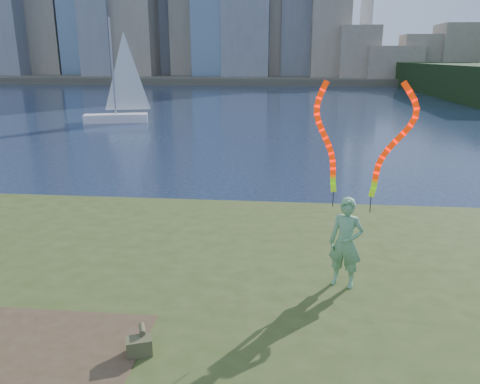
# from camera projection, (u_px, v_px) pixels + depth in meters

# --- Properties ---
(ground) EXTENTS (320.00, 320.00, 0.00)m
(ground) POSITION_uv_depth(u_px,v_px,m) (211.00, 308.00, 9.55)
(ground) COLOR #19253F
(ground) RESTS_ON ground
(grassy_knoll) EXTENTS (20.00, 18.00, 0.80)m
(grassy_knoll) POSITION_uv_depth(u_px,v_px,m) (187.00, 365.00, 7.27)
(grassy_knoll) COLOR #384819
(grassy_knoll) RESTS_ON ground
(dirt_patch) EXTENTS (3.20, 3.00, 0.02)m
(dirt_patch) POSITION_uv_depth(u_px,v_px,m) (17.00, 367.00, 6.48)
(dirt_patch) COLOR #47331E
(dirt_patch) RESTS_ON grassy_knoll
(far_shore) EXTENTS (320.00, 40.00, 1.20)m
(far_shore) POSITION_uv_depth(u_px,v_px,m) (282.00, 78.00, 100.15)
(far_shore) COLOR #4A4536
(far_shore) RESTS_ON ground
(woman_with_ribbons) EXTENTS (1.94, 0.80, 4.08)m
(woman_with_ribbons) POSITION_uv_depth(u_px,v_px,m) (348.00, 214.00, 8.48)
(woman_with_ribbons) COLOR #167928
(woman_with_ribbons) RESTS_ON grassy_knoll
(canvas_bag) EXTENTS (0.43, 0.48, 0.35)m
(canvas_bag) POSITION_uv_depth(u_px,v_px,m) (139.00, 345.00, 6.76)
(canvas_bag) COLOR #474329
(canvas_bag) RESTS_ON grassy_knoll
(sailboat) EXTENTS (5.15, 2.84, 7.78)m
(sailboat) POSITION_uv_depth(u_px,v_px,m) (119.00, 105.00, 36.25)
(sailboat) COLOR white
(sailboat) RESTS_ON ground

